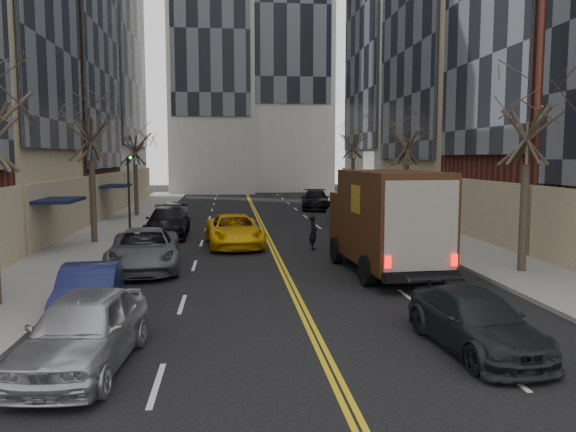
{
  "coord_description": "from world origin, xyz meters",
  "views": [
    {
      "loc": [
        -2.06,
        -8.65,
        4.39
      ],
      "look_at": [
        0.1,
        11.96,
        2.2
      ],
      "focal_mm": 35.0,
      "sensor_mm": 36.0,
      "label": 1
    }
  ],
  "objects_px": {
    "ups_truck": "(386,222)",
    "observer_sedan": "(476,322)",
    "taxi": "(234,231)",
    "pedestrian": "(313,233)"
  },
  "relations": [
    {
      "from": "ups_truck",
      "to": "observer_sedan",
      "type": "relative_size",
      "value": 1.55
    },
    {
      "from": "ups_truck",
      "to": "taxi",
      "type": "relative_size",
      "value": 1.29
    },
    {
      "from": "observer_sedan",
      "to": "taxi",
      "type": "relative_size",
      "value": 0.83
    },
    {
      "from": "taxi",
      "to": "pedestrian",
      "type": "distance_m",
      "value": 3.98
    },
    {
      "from": "observer_sedan",
      "to": "taxi",
      "type": "height_order",
      "value": "taxi"
    },
    {
      "from": "ups_truck",
      "to": "taxi",
      "type": "height_order",
      "value": "ups_truck"
    },
    {
      "from": "observer_sedan",
      "to": "pedestrian",
      "type": "relative_size",
      "value": 2.82
    },
    {
      "from": "ups_truck",
      "to": "pedestrian",
      "type": "height_order",
      "value": "ups_truck"
    },
    {
      "from": "pedestrian",
      "to": "observer_sedan",
      "type": "bearing_deg",
      "value": -163.57
    },
    {
      "from": "pedestrian",
      "to": "taxi",
      "type": "bearing_deg",
      "value": 78.77
    }
  ]
}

